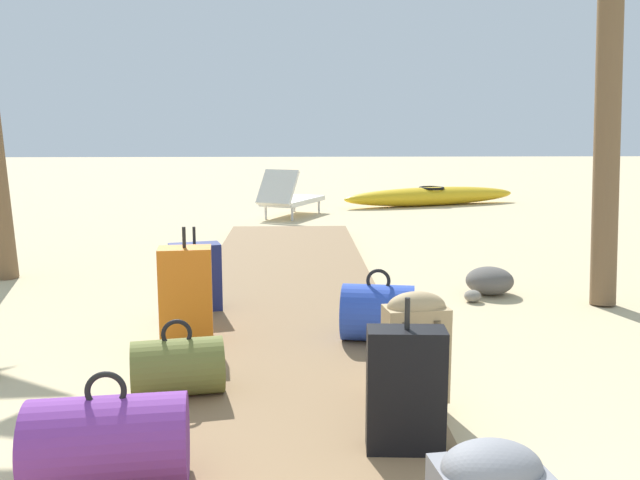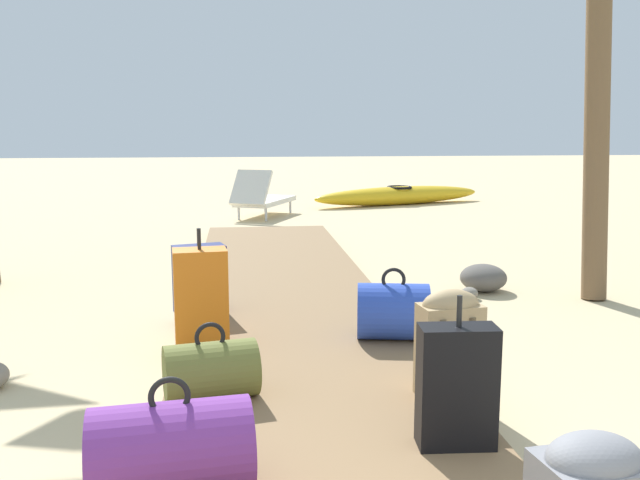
% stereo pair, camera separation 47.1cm
% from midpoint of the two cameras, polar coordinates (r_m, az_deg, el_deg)
% --- Properties ---
extents(ground_plane, '(60.00, 60.00, 0.00)m').
position_cam_midpoint_polar(ground_plane, '(4.70, -0.10, -9.41)').
color(ground_plane, '#D1BA8C').
extents(boardwalk, '(1.63, 9.07, 0.08)m').
position_cam_midpoint_polar(boardwalk, '(5.55, -0.42, -6.00)').
color(boardwalk, olive).
rests_on(boardwalk, ground).
extents(duffel_bag_purple, '(0.67, 0.44, 0.48)m').
position_cam_midpoint_polar(duffel_bag_purple, '(2.93, -12.60, -16.10)').
color(duffel_bag_purple, '#6B2D84').
rests_on(duffel_bag_purple, boardwalk).
extents(backpack_tan, '(0.35, 0.24, 0.59)m').
position_cam_midpoint_polar(backpack_tan, '(3.72, 11.58, -8.43)').
color(backpack_tan, tan).
rests_on(backpack_tan, boardwalk).
extents(suitcase_black, '(0.36, 0.19, 0.70)m').
position_cam_midpoint_polar(suitcase_black, '(3.18, 11.45, -12.13)').
color(suitcase_black, black).
rests_on(suitcase_black, boardwalk).
extents(suitcase_orange, '(0.37, 0.26, 0.78)m').
position_cam_midpoint_polar(suitcase_orange, '(4.65, -8.22, -4.53)').
color(suitcase_orange, orange).
rests_on(suitcase_orange, boardwalk).
extents(duffel_bag_olive, '(0.54, 0.40, 0.42)m').
position_cam_midpoint_polar(duffel_bag_olive, '(3.80, -8.19, -10.40)').
color(duffel_bag_olive, olive).
rests_on(duffel_bag_olive, boardwalk).
extents(suitcase_navy, '(0.43, 0.31, 0.66)m').
position_cam_midpoint_polar(suitcase_navy, '(5.46, -7.87, -3.07)').
color(suitcase_navy, navy).
rests_on(suitcase_navy, boardwalk).
extents(duffel_bag_blue, '(0.54, 0.46, 0.49)m').
position_cam_midpoint_polar(duffel_bag_blue, '(4.70, 7.71, -6.01)').
color(duffel_bag_blue, '#2847B7').
rests_on(duffel_bag_blue, boardwalk).
extents(lounge_chair, '(1.18, 1.62, 0.82)m').
position_cam_midpoint_polar(lounge_chair, '(11.58, -1.38, 3.53)').
color(lounge_chair, white).
rests_on(lounge_chair, ground).
extents(kayak, '(3.64, 1.69, 0.36)m').
position_cam_midpoint_polar(kayak, '(13.51, 10.21, 3.60)').
color(kayak, gold).
rests_on(kayak, ground).
extents(rock_right_mid, '(0.56, 0.56, 0.25)m').
position_cam_midpoint_polar(rock_right_mid, '(6.51, 15.92, -3.28)').
color(rock_right_mid, '#5B5651').
rests_on(rock_right_mid, ground).
extents(rock_right_far, '(0.19, 0.20, 0.10)m').
position_cam_midpoint_polar(rock_right_far, '(6.21, 14.69, -4.53)').
color(rock_right_far, gray).
rests_on(rock_right_far, ground).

